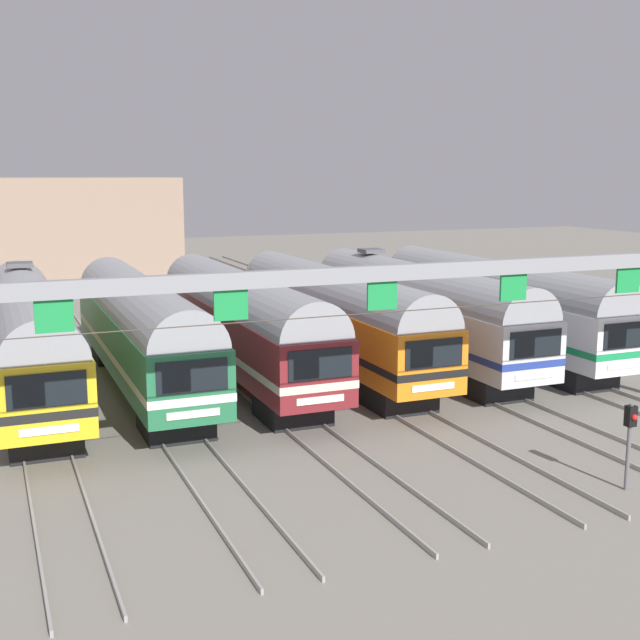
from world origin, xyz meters
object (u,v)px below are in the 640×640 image
Objects in this scene: commuter_train_yellow at (29,335)px; commuter_train_orange at (333,314)px; commuter_train_white at (495,302)px; catenary_gantry at (450,300)px; commuter_train_green at (140,327)px; commuter_train_silver at (417,308)px; commuter_train_maroon at (241,320)px; yard_signal_mast at (630,430)px.

commuter_train_yellow is 13.00m from commuter_train_orange.
catenary_gantry is at bearing -128.76° from commuter_train_white.
commuter_train_green is at bearing 180.00° from commuter_train_orange.
commuter_train_orange is (8.67, 0.00, 0.00)m from commuter_train_green.
commuter_train_green is 13.00m from commuter_train_silver.
commuter_train_yellow is at bearing 179.97° from commuter_train_maroon.
commuter_train_silver reaches higher than commuter_train_white.
commuter_train_green is 1.00× the size of commuter_train_orange.
commuter_train_green is at bearing 115.72° from catenary_gantry.
yard_signal_mast is at bearing -111.76° from commuter_train_white.
commuter_train_maroon is 1.00× the size of commuter_train_white.
commuter_train_green is 4.33m from commuter_train_maroon.
commuter_train_maroon is 8.67m from commuter_train_silver.
commuter_train_orange is (13.00, -0.00, -0.00)m from commuter_train_yellow.
commuter_train_yellow is 0.67× the size of catenary_gantry.
commuter_train_yellow is 1.00× the size of commuter_train_orange.
yard_signal_mast is at bearing -68.24° from commuter_train_maroon.
catenary_gantry reaches higher than commuter_train_yellow.
commuter_train_maroon is 13.00m from commuter_train_white.
commuter_train_yellow reaches higher than yard_signal_mast.
commuter_train_yellow is 4.33m from commuter_train_green.
commuter_train_maroon and commuter_train_orange have the same top height.
commuter_train_white is at bearing -0.06° from commuter_train_silver.
catenary_gantry is at bearing -99.12° from commuter_train_orange.
commuter_train_green is 0.67× the size of catenary_gantry.
commuter_train_white is at bearing 68.24° from yard_signal_mast.
commuter_train_orange reaches higher than yard_signal_mast.
commuter_train_green is at bearing -0.06° from commuter_train_yellow.
commuter_train_white is at bearing 51.24° from catenary_gantry.
commuter_train_yellow is at bearing 128.75° from catenary_gantry.
commuter_train_silver is 0.67× the size of catenary_gantry.
commuter_train_yellow is 1.00× the size of commuter_train_green.
commuter_train_green reaches higher than yard_signal_mast.
commuter_train_yellow is 1.00× the size of commuter_train_silver.
commuter_train_orange is 1.00× the size of commuter_train_silver.
commuter_train_white is at bearing 0.00° from commuter_train_maroon.
catenary_gantry reaches higher than commuter_train_green.
commuter_train_white is at bearing -0.01° from commuter_train_yellow.
catenary_gantry is 6.28m from yard_signal_mast.
commuter_train_green is 15.22m from catenary_gantry.
commuter_train_white is at bearing 0.00° from commuter_train_orange.
commuter_train_maroon is at bearing 180.00° from commuter_train_orange.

